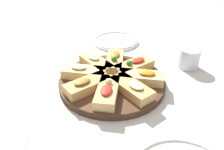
# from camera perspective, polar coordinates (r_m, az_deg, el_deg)

# --- Properties ---
(ground_plane) EXTENTS (3.00, 3.00, 0.00)m
(ground_plane) POSITION_cam_1_polar(r_m,az_deg,el_deg) (0.74, -0.00, -2.51)
(ground_plane) COLOR beige
(serving_board) EXTENTS (0.35, 0.35, 0.02)m
(serving_board) POSITION_cam_1_polar(r_m,az_deg,el_deg) (0.73, -0.00, -1.76)
(serving_board) COLOR #422819
(serving_board) RESTS_ON ground_plane
(focaccia_slice_0) EXTENTS (0.09, 0.15, 0.04)m
(focaccia_slice_0) POSITION_cam_1_polar(r_m,az_deg,el_deg) (0.74, -7.35, 0.75)
(focaccia_slice_0) COLOR #DBB775
(focaccia_slice_0) RESTS_ON serving_board
(focaccia_slice_1) EXTENTS (0.13, 0.15, 0.04)m
(focaccia_slice_1) POSITION_cam_1_polar(r_m,az_deg,el_deg) (0.67, -6.44, -2.57)
(focaccia_slice_1) COLOR tan
(focaccia_slice_1) RESTS_ON serving_board
(focaccia_slice_2) EXTENTS (0.15, 0.08, 0.05)m
(focaccia_slice_2) POSITION_cam_1_polar(r_m,az_deg,el_deg) (0.64, -1.20, -4.32)
(focaccia_slice_2) COLOR tan
(focaccia_slice_2) RESTS_ON serving_board
(focaccia_slice_3) EXTENTS (0.15, 0.13, 0.04)m
(focaccia_slice_3) POSITION_cam_1_polar(r_m,az_deg,el_deg) (0.66, 5.11, -3.40)
(focaccia_slice_3) COLOR tan
(focaccia_slice_3) RESTS_ON serving_board
(focaccia_slice_4) EXTENTS (0.09, 0.15, 0.04)m
(focaccia_slice_4) POSITION_cam_1_polar(r_m,az_deg,el_deg) (0.71, 7.63, -0.57)
(focaccia_slice_4) COLOR #DBB775
(focaccia_slice_4) RESTS_ON serving_board
(focaccia_slice_5) EXTENTS (0.13, 0.15, 0.05)m
(focaccia_slice_5) POSITION_cam_1_polar(r_m,az_deg,el_deg) (0.77, 5.74, 2.32)
(focaccia_slice_5) COLOR tan
(focaccia_slice_5) RESTS_ON serving_board
(focaccia_slice_6) EXTENTS (0.15, 0.08, 0.05)m
(focaccia_slice_6) POSITION_cam_1_polar(r_m,az_deg,el_deg) (0.80, 0.70, 3.71)
(focaccia_slice_6) COLOR tan
(focaccia_slice_6) RESTS_ON serving_board
(focaccia_slice_7) EXTENTS (0.15, 0.13, 0.04)m
(focaccia_slice_7) POSITION_cam_1_polar(r_m,az_deg,el_deg) (0.79, -4.16, 3.05)
(focaccia_slice_7) COLOR tan
(focaccia_slice_7) RESTS_ON serving_board
(plate_left) EXTENTS (0.22, 0.22, 0.02)m
(plate_left) POSITION_cam_1_polar(r_m,az_deg,el_deg) (1.05, 0.99, 8.93)
(plate_left) COLOR white
(plate_left) RESTS_ON ground_plane
(water_glass) EXTENTS (0.08, 0.08, 0.08)m
(water_glass) POSITION_cam_1_polar(r_m,az_deg,el_deg) (0.87, 19.46, 4.17)
(water_glass) COLOR silver
(water_glass) RESTS_ON ground_plane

